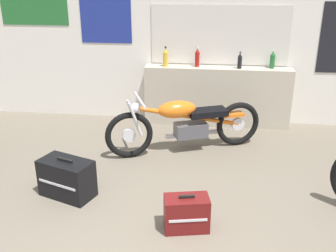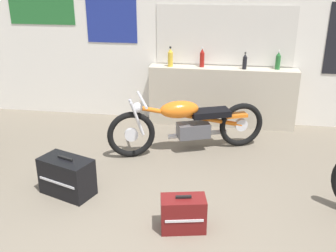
{
  "view_description": "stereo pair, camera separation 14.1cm",
  "coord_description": "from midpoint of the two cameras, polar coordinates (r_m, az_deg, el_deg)",
  "views": [
    {
      "loc": [
        0.45,
        -2.27,
        2.23
      ],
      "look_at": [
        0.0,
        1.53,
        0.7
      ],
      "focal_mm": 42.0,
      "sensor_mm": 36.0,
      "label": 1
    },
    {
      "loc": [
        0.59,
        -2.25,
        2.23
      ],
      "look_at": [
        0.0,
        1.53,
        0.7
      ],
      "focal_mm": 42.0,
      "sensor_mm": 36.0,
      "label": 2
    }
  ],
  "objects": [
    {
      "name": "bottle_left_center",
      "position": [
        5.88,
        5.66,
        9.78
      ],
      "size": [
        0.07,
        0.07,
        0.29
      ],
      "color": "maroon",
      "rests_on": "sill_counter"
    },
    {
      "name": "bottle_right_center",
      "position": [
        5.94,
        16.34,
        9.05
      ],
      "size": [
        0.07,
        0.07,
        0.27
      ],
      "color": "#23662D",
      "rests_on": "sill_counter"
    },
    {
      "name": "hard_case_black",
      "position": [
        4.29,
        -13.53,
        -7.13
      ],
      "size": [
        0.62,
        0.47,
        0.43
      ],
      "color": "black",
      "rests_on": "ground_plane"
    },
    {
      "name": "bottle_leftmost",
      "position": [
        5.88,
        1.04,
        9.88
      ],
      "size": [
        0.08,
        0.08,
        0.29
      ],
      "color": "gold",
      "rests_on": "sill_counter"
    },
    {
      "name": "sill_counter",
      "position": [
        6.0,
        8.44,
        4.21
      ],
      "size": [
        2.18,
        0.28,
        0.89
      ],
      "color": "#B7AD99",
      "rests_on": "ground_plane"
    },
    {
      "name": "bottle_center",
      "position": [
        5.84,
        11.77,
        9.13
      ],
      "size": [
        0.06,
        0.06,
        0.24
      ],
      "color": "black",
      "rests_on": "sill_counter"
    },
    {
      "name": "motorcycle_orange",
      "position": [
        5.06,
        3.74,
        0.43
      ],
      "size": [
        1.96,
        0.95,
        0.77
      ],
      "color": "black",
      "rests_on": "ground_plane"
    },
    {
      "name": "wall_back",
      "position": [
        5.98,
        4.1,
        13.75
      ],
      "size": [
        10.0,
        0.07,
        2.8
      ],
      "color": "silver",
      "rests_on": "ground_plane"
    },
    {
      "name": "hard_case_darkred",
      "position": [
        3.67,
        3.36,
        -12.6
      ],
      "size": [
        0.44,
        0.3,
        0.35
      ],
      "color": "maroon",
      "rests_on": "ground_plane"
    }
  ]
}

